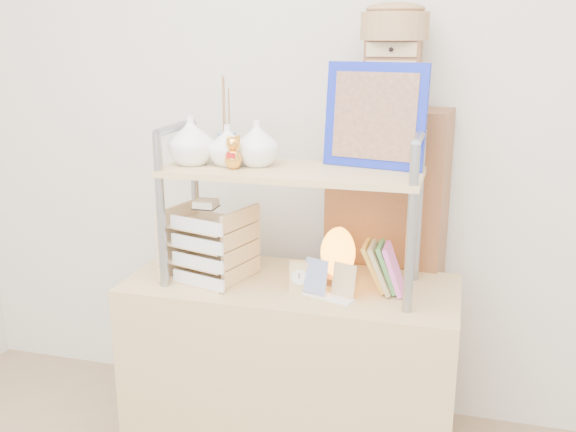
% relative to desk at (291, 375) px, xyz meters
% --- Properties ---
extents(desk, '(1.20, 0.50, 0.75)m').
position_rel_desk_xyz_m(desk, '(0.00, 0.00, 0.00)').
color(desk, tan).
rests_on(desk, ground).
extents(cabinet, '(0.47, 0.29, 1.35)m').
position_rel_desk_xyz_m(cabinet, '(0.30, 0.37, 0.30)').
color(cabinet, brown).
rests_on(cabinet, ground).
extents(hutch, '(0.90, 0.34, 0.78)m').
position_rel_desk_xyz_m(hutch, '(-0.07, 0.01, 0.82)').
color(hutch, gray).
rests_on(hutch, desk).
extents(letter_tray, '(0.30, 0.29, 0.30)m').
position_rel_desk_xyz_m(letter_tray, '(-0.30, -0.04, 0.50)').
color(letter_tray, tan).
rests_on(letter_tray, desk).
extents(salt_lamp, '(0.13, 0.13, 0.21)m').
position_rel_desk_xyz_m(salt_lamp, '(0.16, 0.06, 0.48)').
color(salt_lamp, brown).
rests_on(salt_lamp, desk).
extents(desk_clock, '(0.08, 0.05, 0.11)m').
position_rel_desk_xyz_m(desk_clock, '(0.05, -0.08, 0.43)').
color(desk_clock, tan).
rests_on(desk_clock, desk).
extents(postcard_stand, '(0.19, 0.11, 0.13)m').
position_rel_desk_xyz_m(postcard_stand, '(0.16, -0.10, 0.41)').
color(postcard_stand, white).
rests_on(postcard_stand, desk).
extents(drawer_chest, '(0.20, 0.16, 0.25)m').
position_rel_desk_xyz_m(drawer_chest, '(0.30, 0.35, 1.10)').
color(drawer_chest, brown).
rests_on(drawer_chest, cabinet).
extents(woven_basket, '(0.25, 0.25, 0.10)m').
position_rel_desk_xyz_m(woven_basket, '(0.30, 0.35, 1.28)').
color(woven_basket, olive).
rests_on(woven_basket, drawer_chest).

